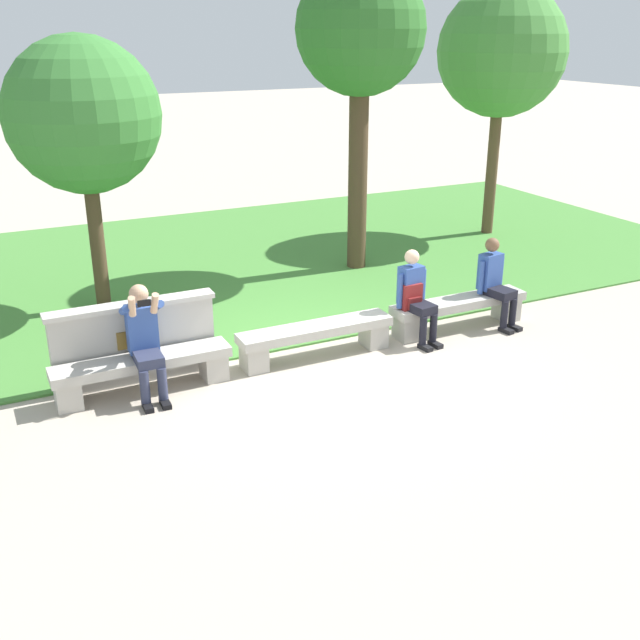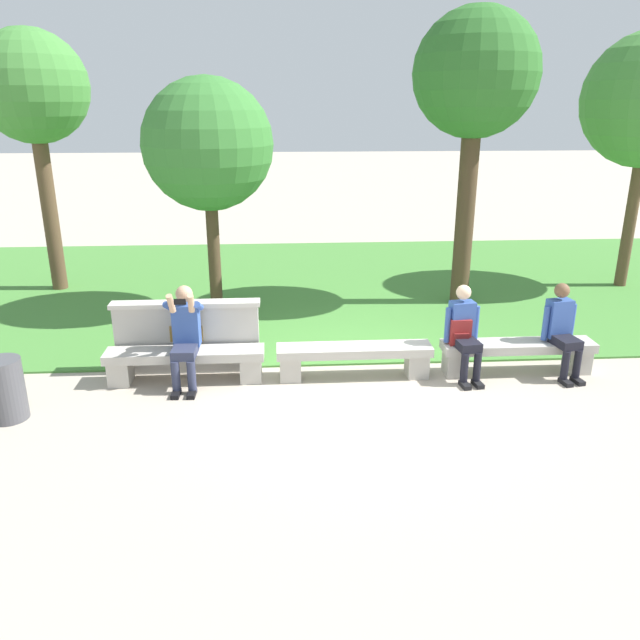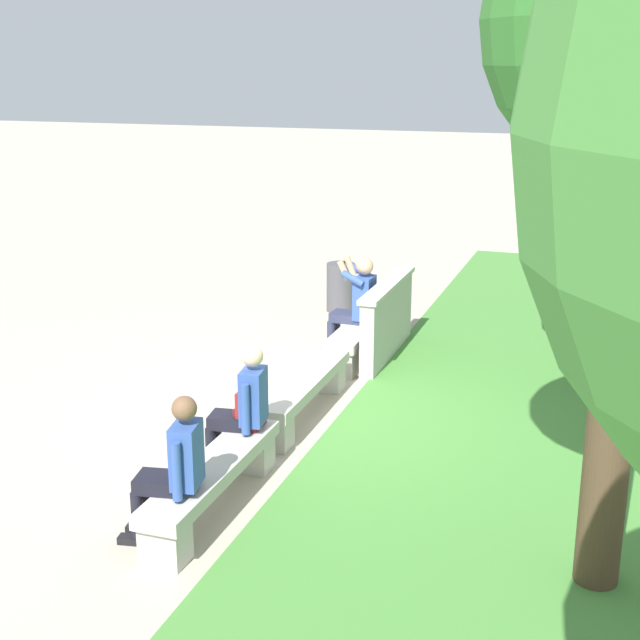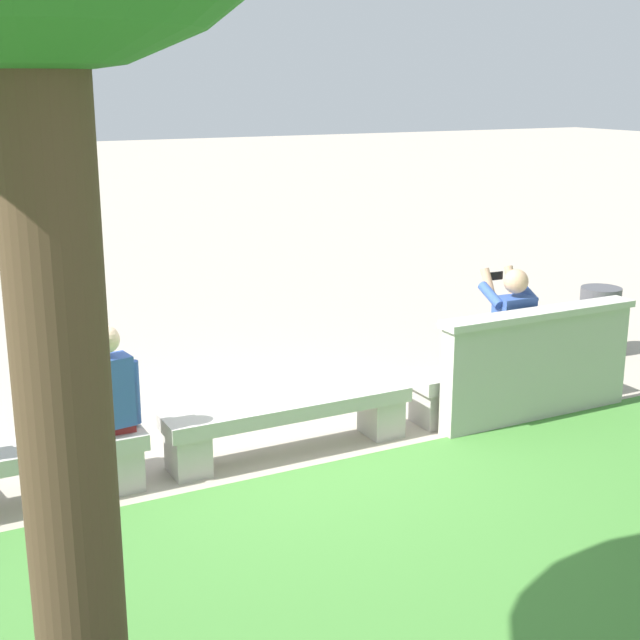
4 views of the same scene
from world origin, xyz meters
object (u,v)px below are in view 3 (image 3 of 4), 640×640
at_px(bench_near, 303,390).
at_px(bench_mid, 213,479).
at_px(person_companion, 174,465).
at_px(backpack, 250,409).
at_px(tree_far_back, 624,143).
at_px(bench_main, 362,332).
at_px(person_distant, 243,405).
at_px(trash_bin, 341,287).
at_px(person_photographer, 356,301).

bearing_deg(bench_near, bench_mid, 0.00).
bearing_deg(person_companion, bench_near, 178.67).
distance_m(backpack, tree_far_back, 5.18).
xyz_separation_m(bench_main, backpack, (3.67, -0.01, 0.32)).
xyz_separation_m(person_distant, trash_bin, (-5.66, -0.85, -0.30)).
distance_m(backpack, trash_bin, 5.69).
bearing_deg(backpack, tree_far_back, 139.17).
xyz_separation_m(person_photographer, trash_bin, (-1.99, -0.84, -0.36)).
distance_m(bench_near, tree_far_back, 4.50).
relative_size(bench_near, tree_far_back, 0.53).
bearing_deg(backpack, bench_near, 179.53).
bearing_deg(person_photographer, person_companion, 0.14).
bearing_deg(trash_bin, bench_mid, 8.06).
height_order(person_distant, trash_bin, person_distant).
xyz_separation_m(bench_mid, person_photographer, (-4.47, -0.08, 0.43)).
height_order(backpack, tree_far_back, tree_far_back).
bearing_deg(backpack, trash_bin, -170.88).
relative_size(bench_main, bench_mid, 1.00).
xyz_separation_m(bench_main, bench_mid, (4.50, 0.00, 0.00)).
height_order(bench_near, person_distant, person_distant).
relative_size(person_photographer, backpack, 3.08).
height_order(bench_near, person_companion, person_companion).
bearing_deg(person_distant, trash_bin, -171.49).
bearing_deg(bench_main, trash_bin, -154.89).
relative_size(person_photographer, tree_far_back, 0.33).
relative_size(person_photographer, person_distant, 1.05).
relative_size(bench_main, trash_bin, 2.78).
bearing_deg(backpack, person_photographer, -178.96).
xyz_separation_m(person_photographer, tree_far_back, (0.09, 3.12, 2.12)).
xyz_separation_m(bench_near, person_companion, (2.80, -0.07, 0.37)).
bearing_deg(person_companion, trash_bin, -173.10).
relative_size(person_distant, trash_bin, 1.68).
bearing_deg(bench_main, person_distant, -1.01).
xyz_separation_m(bench_mid, person_distant, (-0.79, -0.07, 0.37)).
height_order(bench_main, bench_mid, same).
bearing_deg(person_distant, tree_far_back, 139.01).
height_order(bench_near, trash_bin, trash_bin).
relative_size(tree_far_back, trash_bin, 5.28).
height_order(bench_main, backpack, backpack).
height_order(backpack, trash_bin, backpack).
relative_size(person_companion, tree_far_back, 0.32).
xyz_separation_m(bench_near, trash_bin, (-4.20, -0.91, 0.07)).
relative_size(bench_near, trash_bin, 2.78).
distance_m(bench_near, bench_mid, 2.25).
xyz_separation_m(bench_main, person_photographer, (0.04, -0.08, 0.43)).
height_order(person_distant, person_companion, same).
xyz_separation_m(bench_mid, tree_far_back, (-4.37, 3.05, 2.55)).
height_order(person_photographer, backpack, person_photographer).
bearing_deg(person_photographer, trash_bin, -157.19).
relative_size(bench_mid, backpack, 4.87).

